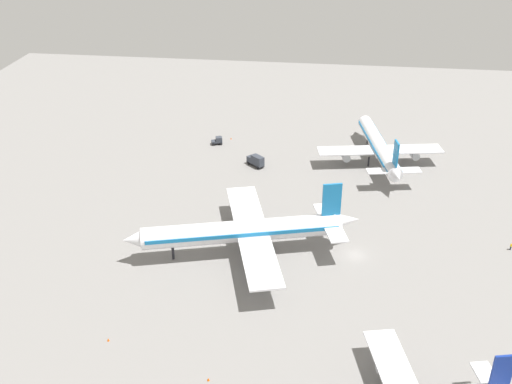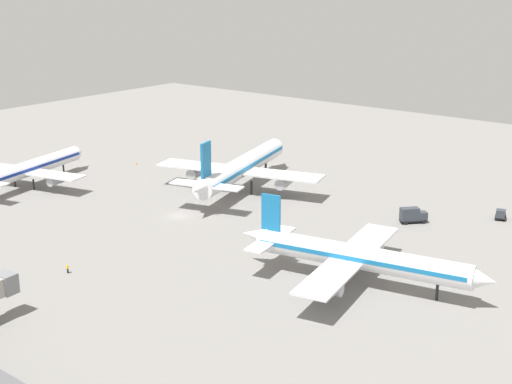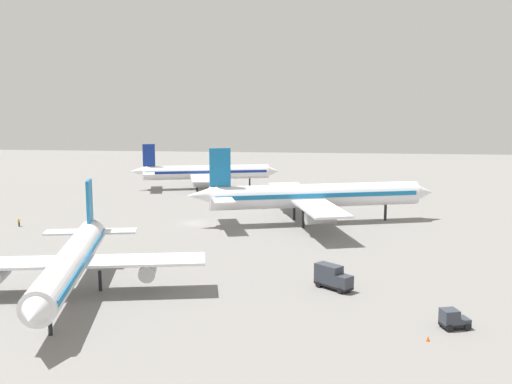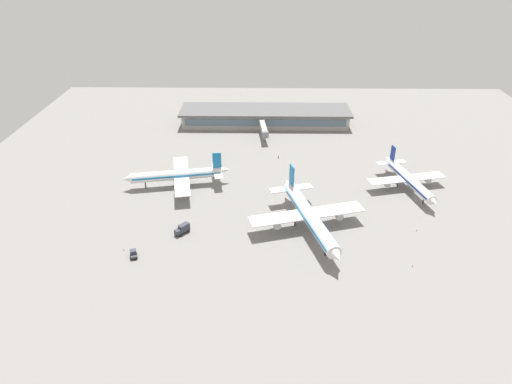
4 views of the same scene
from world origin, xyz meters
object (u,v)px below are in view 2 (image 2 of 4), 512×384
Objects in this scene: airplane_distant at (358,257)px; baggage_tug at (501,214)px; catering_truck at (413,215)px; airplane_taxiing at (29,168)px; ground_crew_worker at (68,269)px; safety_cone_far_side at (137,164)px; airplane_at_gate at (241,167)px; safety_cone_mid_apron at (204,154)px.

airplane_distant is 12.05× the size of baggage_tug.
catering_truck is (-13.66, -13.50, 0.54)m from baggage_tug.
baggage_tug is at bearing 71.34° from airplane_distant.
airplane_distant is at bearing -104.06° from airplane_taxiing.
catering_truck is at bearing 90.84° from airplane_distant.
airplane_taxiing is at bearing 152.85° from catering_truck.
ground_crew_worker reaches higher than safety_cone_far_side.
airplane_taxiing is at bearing 109.01° from airplane_at_gate.
airplane_taxiing is at bearing -99.09° from safety_cone_far_side.
safety_cone_far_side is at bearing -109.67° from safety_cone_mid_apron.
safety_cone_far_side is (-88.16, 31.61, -4.56)m from airplane_distant.
catering_truck is at bearing -63.01° from baggage_tug.
airplane_at_gate reaches higher than ground_crew_worker.
airplane_at_gate is at bearing 136.22° from catering_truck.
airplane_distant is 49.80m from ground_crew_worker.
airplane_distant reaches higher than ground_crew_worker.
baggage_tug is 6.04× the size of safety_cone_far_side.
baggage_tug is at bearing 175.90° from ground_crew_worker.
safety_cone_far_side is (-37.76, 0.67, -5.38)m from airplane_at_gate.
safety_cone_far_side is at bearing 73.18° from airplane_at_gate.
catering_truck is (43.42, 3.26, -3.99)m from airplane_at_gate.
catering_truck is 9.06× the size of safety_cone_mid_apron.
airplane_at_gate is 9.27× the size of catering_truck.
airplane_at_gate is 84.01× the size of safety_cone_far_side.
safety_cone_far_side is at bearing -112.79° from ground_crew_worker.
catering_truck reaches higher than ground_crew_worker.
airplane_taxiing reaches higher than ground_crew_worker.
airplane_at_gate is 84.01× the size of safety_cone_mid_apron.
safety_cone_far_side is at bearing -98.05° from baggage_tug.
safety_cone_mid_apron is (-81.15, 51.21, -4.56)m from airplane_distant.
baggage_tug is at bearing -78.30° from airplane_taxiing.
ground_crew_worker is at bearing -63.20° from safety_cone_mid_apron.
catering_truck reaches higher than safety_cone_mid_apron.
airplane_at_gate is 58.83m from ground_crew_worker.
airplane_taxiing is 51.47m from safety_cone_mid_apron.
airplane_taxiing is at bearing -90.10° from ground_crew_worker.
catering_truck is 70.37m from ground_crew_worker.
airplane_at_gate is 37.23m from safety_cone_mid_apron.
airplane_distant reaches higher than safety_cone_mid_apron.
airplane_taxiing is 66.66× the size of safety_cone_far_side.
catering_truck reaches higher than safety_cone_far_side.
airplane_distant reaches higher than safety_cone_far_side.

